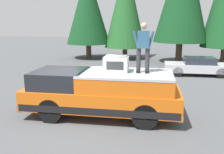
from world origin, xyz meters
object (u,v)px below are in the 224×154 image
at_px(compressor_unit, 116,64).
at_px(person_on_truck_bed, 143,46).
at_px(pickup_truck, 102,93).
at_px(parked_car_silver, 198,66).

xyz_separation_m(compressor_unit, person_on_truck_bed, (-0.03, -0.93, 0.62)).
relative_size(pickup_truck, person_on_truck_bed, 3.28).
xyz_separation_m(person_on_truck_bed, parked_car_silver, (7.73, -3.26, -1.97)).
bearing_deg(pickup_truck, parked_car_silver, -31.01).
bearing_deg(compressor_unit, parked_car_silver, -28.56).
distance_m(pickup_truck, compressor_unit, 1.17).
height_order(pickup_truck, parked_car_silver, pickup_truck).
relative_size(pickup_truck, compressor_unit, 6.60).
relative_size(person_on_truck_bed, parked_car_silver, 0.41).
bearing_deg(person_on_truck_bed, compressor_unit, 87.93).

